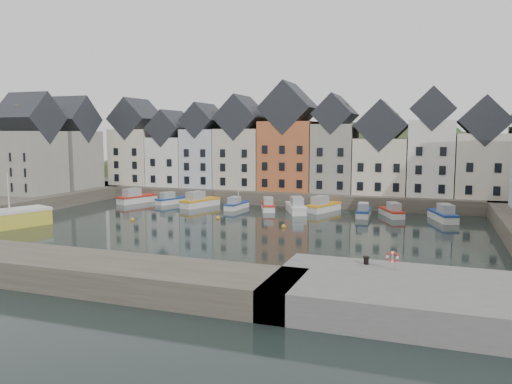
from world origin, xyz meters
The scene contains 19 objects.
ground centered at (0.00, 0.00, 0.00)m, with size 260.00×260.00×0.00m, color black.
far_quay centered at (0.00, 30.00, 1.00)m, with size 90.00×16.00×2.00m, color #474136.
near_quay centered at (22.00, -20.00, 1.00)m, with size 18.00×10.00×2.00m, color #60605E.
hillside centered at (0.02, 56.00, -17.96)m, with size 153.60×70.40×64.00m.
far_terrace centered at (3.21, 28.00, 8.88)m, with size 72.37×8.16×17.78m.
left_terrace centered at (-36.00, 13.50, 8.88)m, with size 7.65×17.00×15.69m.
mooring_buoys centered at (-4.00, 5.33, 0.15)m, with size 20.50×5.50×0.50m.
boat_a centered at (-23.08, 17.81, 0.79)m, with size 4.19×7.27×2.67m.
boat_b centered at (-17.10, 18.65, 0.65)m, with size 3.67×5.89×2.17m.
boat_c centered at (-11.29, 17.27, 0.80)m, with size 4.30×7.32×2.69m.
boat_d centered at (-5.04, 17.09, 0.68)m, with size 2.18×5.62×10.49m.
boat_e centered at (-0.15, 17.58, 0.66)m, with size 3.83×6.01×2.21m.
boat_f centered at (4.39, 16.68, 0.78)m, with size 4.76×7.10×2.62m.
boat_g centered at (7.83, 18.97, 0.77)m, with size 4.30×7.00×2.57m.
boat_h centered at (14.01, 16.59, 0.64)m, with size 2.00×5.71×2.17m.
boat_i centered at (17.69, 17.77, 0.66)m, with size 4.06×6.04×2.23m.
boat_j centered at (24.27, 16.60, 0.75)m, with size 4.03×6.90×2.53m.
mooring_bollard centered at (18.56, -16.50, 2.31)m, with size 0.48×0.48×0.56m.
life_ring_post centered at (20.43, -17.39, 2.86)m, with size 0.80×0.17×1.30m.
Camera 1 is at (22.87, -52.07, 11.32)m, focal length 35.00 mm.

